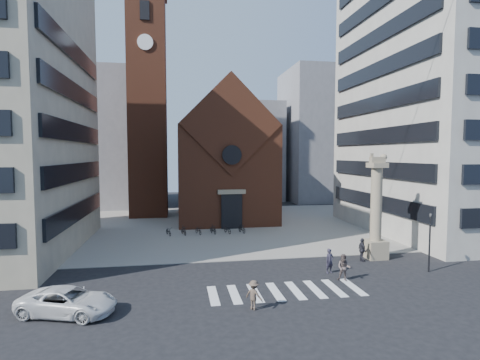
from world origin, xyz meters
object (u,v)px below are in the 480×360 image
object	(u,v)px
lion_column	(376,217)
pedestrian_2	(362,250)
scooter_0	(169,231)
pedestrian_0	(330,261)
pedestrian_1	(344,268)
traffic_light	(430,241)
white_car	(68,301)

from	to	relation	value
lion_column	pedestrian_2	bearing A→B (deg)	-155.68
scooter_0	pedestrian_0	bearing A→B (deg)	-68.31
pedestrian_1	scooter_0	bearing A→B (deg)	159.43
pedestrian_0	pedestrian_2	world-z (taller)	pedestrian_2
traffic_light	pedestrian_1	bearing A→B (deg)	-173.29
pedestrian_0	white_car	bearing A→B (deg)	178.22
lion_column	pedestrian_1	size ratio (longest dim) A/B	4.73
traffic_light	scooter_0	xyz separation A→B (m)	(-19.08, 15.42, -1.80)
traffic_light	scooter_0	size ratio (longest dim) A/B	2.61
pedestrian_0	scooter_0	bearing A→B (deg)	112.82
white_car	pedestrian_1	bearing A→B (deg)	-64.34
traffic_light	pedestrian_2	world-z (taller)	traffic_light
pedestrian_0	pedestrian_2	size ratio (longest dim) A/B	0.95
pedestrian_1	lion_column	bearing A→B (deg)	76.70
white_car	pedestrian_0	distance (m)	17.22
lion_column	pedestrian_2	distance (m)	3.02
white_car	scooter_0	bearing A→B (deg)	2.49
white_car	traffic_light	bearing A→B (deg)	-64.90
lion_column	scooter_0	world-z (taller)	lion_column
white_car	pedestrian_2	size ratio (longest dim) A/B	2.75
scooter_0	traffic_light	bearing A→B (deg)	-56.40
white_car	scooter_0	size ratio (longest dim) A/B	3.12
white_car	pedestrian_1	size ratio (longest dim) A/B	2.81
pedestrian_1	scooter_0	world-z (taller)	pedestrian_1
pedestrian_1	pedestrian_2	world-z (taller)	pedestrian_2
lion_column	pedestrian_1	distance (m)	7.41
lion_column	pedestrian_0	bearing A→B (deg)	-149.90
pedestrian_1	scooter_0	size ratio (longest dim) A/B	1.11
white_car	lion_column	bearing A→B (deg)	-54.36
pedestrian_2	lion_column	bearing A→B (deg)	-63.75
white_car	pedestrian_0	bearing A→B (deg)	-58.42
lion_column	white_car	bearing A→B (deg)	-161.39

